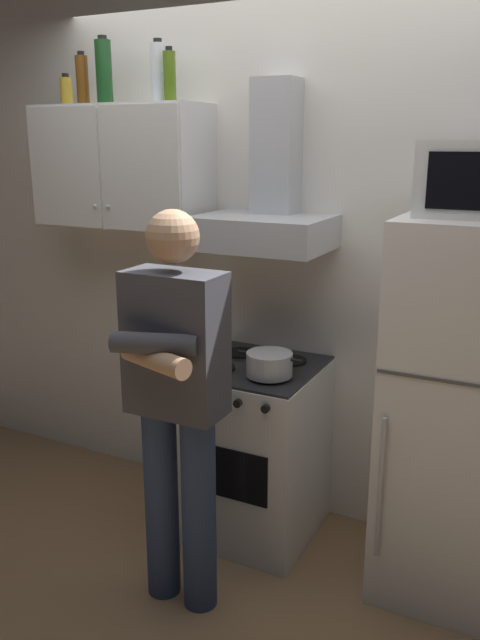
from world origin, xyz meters
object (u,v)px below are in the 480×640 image
(person_standing, at_px, (176,400))
(cooking_pot, at_px, (269,364))
(bottle_spice_jar, at_px, (66,91))
(range_hood, at_px, (267,204))
(bottle_olive_oil, at_px, (170,76))
(bottle_vodka_clear, at_px, (159,73))
(bottle_beer_brown, at_px, (82,80))
(bottle_wine_green, at_px, (104,72))
(stove_oven, at_px, (254,449))
(refrigerator, at_px, (464,414))
(upper_cabinet, at_px, (122,167))

(person_standing, distance_m, cooking_pot, 0.52)
(cooking_pot, distance_m, bottle_spice_jar, 1.78)
(range_hood, distance_m, cooking_pot, 0.73)
(cooking_pot, height_order, bottle_olive_oil, bottle_olive_oil)
(range_hood, relative_size, bottle_vodka_clear, 2.58)
(cooking_pot, distance_m, bottle_beer_brown, 1.69)
(bottle_wine_green, height_order, bottle_spice_jar, bottle_wine_green)
(cooking_pot, bearing_deg, stove_oven, 137.51)
(stove_oven, bearing_deg, cooking_pot, -42.49)
(stove_oven, distance_m, person_standing, 0.77)
(bottle_wine_green, bearing_deg, cooking_pot, -12.33)
(bottle_spice_jar, bearing_deg, cooking_pot, -12.23)
(range_hood, xyz_separation_m, person_standing, (-0.05, -0.73, -0.70))
(bottle_olive_oil, height_order, bottle_wine_green, bottle_wine_green)
(refrigerator, xyz_separation_m, bottle_olive_oil, (-1.45, 0.12, 1.37))
(upper_cabinet, height_order, cooking_pot, upper_cabinet)
(bottle_olive_oil, height_order, bottle_beer_brown, bottle_beer_brown)
(person_standing, bearing_deg, range_hood, 86.09)
(refrigerator, distance_m, bottle_wine_green, 2.29)
(bottle_spice_jar, bearing_deg, range_hood, -1.65)
(refrigerator, xyz_separation_m, bottle_wine_green, (-1.81, 0.10, 1.40))
(bottle_wine_green, distance_m, bottle_spice_jar, 0.31)
(bottle_wine_green, bearing_deg, bottle_beer_brown, -177.69)
(bottle_olive_oil, bearing_deg, cooking_pot, -20.91)
(stove_oven, distance_m, range_hood, 1.17)
(upper_cabinet, xyz_separation_m, stove_oven, (0.80, -0.13, -1.32))
(bottle_spice_jar, bearing_deg, stove_oven, -7.87)
(refrigerator, relative_size, person_standing, 0.98)
(person_standing, xyz_separation_m, bottle_wine_green, (-0.81, 0.70, 1.30))
(stove_oven, height_order, refrigerator, refrigerator)
(bottle_beer_brown, xyz_separation_m, bottle_wine_green, (0.13, 0.01, 0.03))
(stove_oven, bearing_deg, bottle_olive_oil, 166.28)
(upper_cabinet, relative_size, bottle_spice_jar, 5.63)
(range_hood, relative_size, person_standing, 0.46)
(stove_oven, distance_m, refrigerator, 1.02)
(person_standing, bearing_deg, cooking_pot, 69.70)
(upper_cabinet, relative_size, bottle_olive_oil, 3.66)
(bottle_vodka_clear, bearing_deg, range_hood, -3.14)
(upper_cabinet, distance_m, person_standing, 1.35)
(person_standing, height_order, bottle_beer_brown, bottle_beer_brown)
(person_standing, bearing_deg, stove_oven, 85.28)
(upper_cabinet, height_order, bottle_vodka_clear, bottle_vodka_clear)
(cooking_pot, bearing_deg, range_hood, 117.88)
(refrigerator, bearing_deg, range_hood, 172.45)
(refrigerator, xyz_separation_m, bottle_beer_brown, (-1.94, 0.09, 1.37))
(bottle_spice_jar, xyz_separation_m, bottle_vodka_clear, (0.57, -0.00, 0.06))
(stove_oven, height_order, bottle_wine_green, bottle_wine_green)
(refrigerator, relative_size, bottle_spice_jar, 10.00)
(bottle_wine_green, bearing_deg, upper_cabinet, 24.07)
(bottle_wine_green, bearing_deg, bottle_vodka_clear, 12.55)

